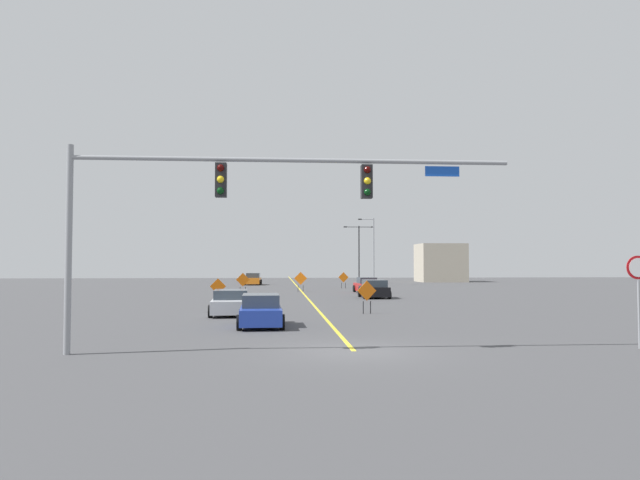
# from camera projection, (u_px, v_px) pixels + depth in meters

# --- Properties ---
(ground) EXTENTS (178.42, 178.42, 0.00)m
(ground) POSITION_uv_depth(u_px,v_px,m) (354.00, 351.00, 17.75)
(ground) COLOR #444447
(road_centre_stripe) EXTENTS (0.16, 99.12, 0.01)m
(road_centre_stripe) POSITION_uv_depth(u_px,v_px,m) (297.00, 286.00, 67.13)
(road_centre_stripe) COLOR yellow
(road_centre_stripe) RESTS_ON ground
(traffic_signal_assembly) EXTENTS (13.65, 0.44, 6.31)m
(traffic_signal_assembly) POSITION_uv_depth(u_px,v_px,m) (229.00, 194.00, 17.64)
(traffic_signal_assembly) COLOR gray
(traffic_signal_assembly) RESTS_ON ground
(stop_sign) EXTENTS (0.76, 0.07, 2.97)m
(stop_sign) POSITION_uv_depth(u_px,v_px,m) (638.00, 283.00, 18.37)
(stop_sign) COLOR gray
(stop_sign) RESTS_ON ground
(street_lamp_mid_right) EXTENTS (4.14, 0.24, 7.75)m
(street_lamp_mid_right) POSITION_uv_depth(u_px,v_px,m) (359.00, 249.00, 77.29)
(street_lamp_mid_right) COLOR black
(street_lamp_mid_right) RESTS_ON ground
(street_lamp_near_left) EXTENTS (2.00, 0.24, 8.31)m
(street_lamp_near_left) POSITION_uv_depth(u_px,v_px,m) (372.00, 248.00, 71.04)
(street_lamp_near_left) COLOR gray
(street_lamp_near_left) RESTS_ON ground
(construction_sign_median_far) EXTENTS (1.25, 0.14, 1.89)m
(construction_sign_median_far) POSITION_uv_depth(u_px,v_px,m) (301.00, 279.00, 55.15)
(construction_sign_median_far) COLOR orange
(construction_sign_median_far) RESTS_ON ground
(construction_sign_right_shoulder) EXTENTS (1.07, 0.26, 1.78)m
(construction_sign_right_shoulder) POSITION_uv_depth(u_px,v_px,m) (367.00, 293.00, 31.04)
(construction_sign_right_shoulder) COLOR orange
(construction_sign_right_shoulder) RESTS_ON ground
(construction_sign_right_lane) EXTENTS (1.14, 0.23, 1.91)m
(construction_sign_right_lane) POSITION_uv_depth(u_px,v_px,m) (243.00, 281.00, 48.19)
(construction_sign_right_lane) COLOR orange
(construction_sign_right_lane) RESTS_ON ground
(construction_sign_left_lane) EXTENTS (1.07, 0.23, 1.70)m
(construction_sign_left_lane) POSITION_uv_depth(u_px,v_px,m) (218.00, 288.00, 38.59)
(construction_sign_left_lane) COLOR orange
(construction_sign_left_lane) RESTS_ON ground
(construction_sign_median_near) EXTENTS (1.13, 0.12, 1.76)m
(construction_sign_median_near) POSITION_uv_depth(u_px,v_px,m) (344.00, 278.00, 62.35)
(construction_sign_median_near) COLOR orange
(construction_sign_median_near) RESTS_ON ground
(car_blue_near) EXTENTS (2.04, 3.97, 1.38)m
(car_blue_near) POSITION_uv_depth(u_px,v_px,m) (261.00, 311.00, 24.79)
(car_blue_near) COLOR #1E389E
(car_blue_near) RESTS_ON ground
(car_red_mid) EXTENTS (2.12, 3.99, 1.42)m
(car_red_mid) POSITION_uv_depth(u_px,v_px,m) (366.00, 286.00, 53.16)
(car_red_mid) COLOR red
(car_red_mid) RESTS_ON ground
(car_black_far) EXTENTS (2.11, 3.92, 1.42)m
(car_black_far) POSITION_uv_depth(u_px,v_px,m) (374.00, 289.00, 45.02)
(car_black_far) COLOR black
(car_black_far) RESTS_ON ground
(car_orange_approaching) EXTENTS (2.13, 4.06, 1.49)m
(car_orange_approaching) POSITION_uv_depth(u_px,v_px,m) (253.00, 279.00, 72.23)
(car_orange_approaching) COLOR orange
(car_orange_approaching) RESTS_ON ground
(car_silver_passing) EXTENTS (2.33, 4.47, 1.31)m
(car_silver_passing) POSITION_uv_depth(u_px,v_px,m) (231.00, 303.00, 30.38)
(car_silver_passing) COLOR #B7BABF
(car_silver_passing) RESTS_ON ground
(roadside_building_east) EXTENTS (6.57, 5.86, 5.57)m
(roadside_building_east) POSITION_uv_depth(u_px,v_px,m) (440.00, 263.00, 84.47)
(roadside_building_east) COLOR #B2A893
(roadside_building_east) RESTS_ON ground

